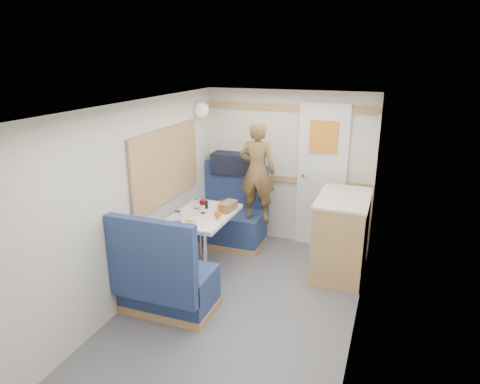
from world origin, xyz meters
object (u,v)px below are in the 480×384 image
at_px(orange_fruit, 218,215).
at_px(dinette_table, 203,227).
at_px(cheese_block, 191,221).
at_px(bread_loaf, 228,206).
at_px(bench_far, 231,222).
at_px(tumbler_left, 178,216).
at_px(wine_glass, 203,203).
at_px(tumbler_right, 222,204).
at_px(bench_near, 166,284).
at_px(pepper_grinder, 206,205).
at_px(tray, 203,225).
at_px(tumbler_mid, 197,204).
at_px(dome_light, 201,110).
at_px(duffel_bag, 233,163).
at_px(galley_counter, 341,235).
at_px(beer_glass, 221,209).
at_px(person, 257,171).
at_px(salt_grinder, 201,206).

bearing_deg(orange_fruit, dinette_table, 156.23).
relative_size(cheese_block, bread_loaf, 0.42).
bearing_deg(dinette_table, bench_far, 90.00).
bearing_deg(tumbler_left, bread_loaf, 52.60).
relative_size(bench_far, wine_glass, 6.25).
bearing_deg(wine_glass, tumbler_right, 57.25).
distance_m(bench_near, pepper_grinder, 1.14).
xyz_separation_m(tray, tumbler_mid, (-0.29, 0.47, 0.04)).
distance_m(tray, cheese_block, 0.14).
distance_m(bench_far, tumbler_mid, 0.87).
bearing_deg(dinette_table, dome_light, 114.65).
bearing_deg(tray, tumbler_right, 91.81).
height_order(dinette_table, tumbler_right, tumbler_right).
distance_m(dome_light, duffel_bag, 0.83).
relative_size(dome_light, orange_fruit, 2.52).
bearing_deg(dome_light, pepper_grinder, -62.05).
bearing_deg(galley_counter, beer_glass, -161.00).
relative_size(bench_near, bread_loaf, 4.32).
bearing_deg(pepper_grinder, bench_near, -88.23).
relative_size(bench_near, tray, 3.17).
xyz_separation_m(person, orange_fruit, (-0.17, -0.83, -0.29)).
bearing_deg(cheese_block, duffel_bag, 93.09).
relative_size(tray, wine_glass, 1.97).
distance_m(dinette_table, beer_glass, 0.29).
height_order(bench_far, duffel_bag, duffel_bag).
distance_m(duffel_bag, salt_grinder, 1.04).
bearing_deg(bench_near, tray, 74.19).
relative_size(dome_light, person, 0.16).
bearing_deg(dinette_table, wine_glass, 105.58).
xyz_separation_m(bench_far, tumbler_left, (-0.15, -1.16, 0.48)).
bearing_deg(galley_counter, tumbler_mid, -165.98).
bearing_deg(bench_near, orange_fruit, 73.62).
relative_size(tumbler_left, beer_glass, 1.18).
bearing_deg(tumbler_left, orange_fruit, 27.38).
relative_size(tumbler_left, bread_loaf, 0.47).
bearing_deg(cheese_block, person, 69.55).
height_order(person, salt_grinder, person).
distance_m(bench_near, cheese_block, 0.72).
bearing_deg(tumbler_left, pepper_grinder, 75.54).
bearing_deg(orange_fruit, bench_near, -106.38).
relative_size(duffel_bag, tumbler_mid, 5.37).
xyz_separation_m(galley_counter, cheese_block, (-1.45, -0.86, 0.29)).
bearing_deg(wine_glass, person, 60.17).
bearing_deg(person, tray, 76.35).
relative_size(beer_glass, pepper_grinder, 1.02).
xyz_separation_m(duffel_bag, wine_glass, (0.06, -1.10, -0.19)).
xyz_separation_m(dinette_table, tray, (0.15, -0.32, 0.16)).
relative_size(dinette_table, tumbler_mid, 8.83).
xyz_separation_m(tumbler_right, salt_grinder, (-0.20, -0.13, -0.00)).
xyz_separation_m(cheese_block, beer_glass, (0.17, 0.41, 0.01)).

